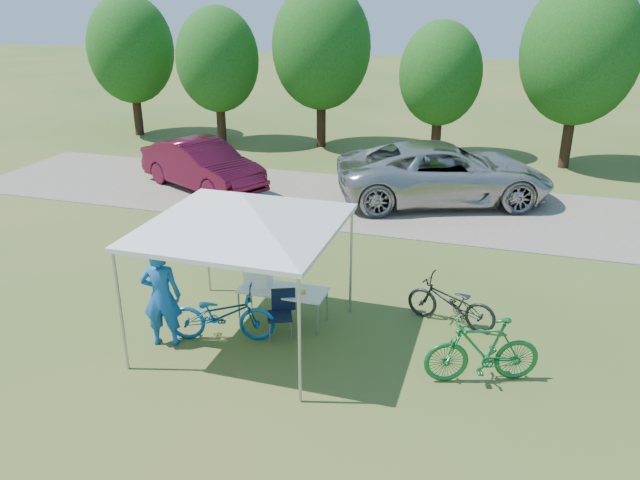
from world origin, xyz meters
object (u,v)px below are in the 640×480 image
object	(u,v)px
folding_table	(283,291)
bike_blue	(222,314)
folding_chair	(281,309)
cyclist	(161,296)
sedan	(202,165)
cooler	(258,277)
bike_dark	(451,303)
minivan	(444,173)
bike_green	(482,350)

from	to	relation	value
folding_table	bike_blue	distance (m)	1.23
folding_chair	cyclist	xyz separation A→B (m)	(-1.84, -0.92, 0.43)
folding_table	sedan	world-z (taller)	sedan
cooler	cyclist	distance (m)	1.82
folding_table	bike_dark	bearing A→B (deg)	15.26
minivan	bike_green	bearing A→B (deg)	169.35
cyclist	folding_chair	bearing A→B (deg)	-169.50
folding_table	bike_dark	world-z (taller)	bike_dark
bike_green	bike_dark	distance (m)	1.80
bike_dark	sedan	size ratio (longest dim) A/B	0.38
bike_blue	bike_green	xyz separation A→B (m)	(4.47, 0.05, 0.06)
cooler	cyclist	bearing A→B (deg)	-132.62
bike_blue	minivan	xyz separation A→B (m)	(2.82, 8.93, 0.38)
folding_table	bike_dark	distance (m)	3.11
minivan	sedan	xyz separation A→B (m)	(-7.29, -0.88, -0.11)
cyclist	folding_table	bearing A→B (deg)	-158.16
folding_chair	bike_dark	xyz separation A→B (m)	(2.87, 1.23, -0.05)
cyclist	bike_blue	world-z (taller)	cyclist
folding_table	bike_dark	size ratio (longest dim) A/B	0.96
bike_dark	sedan	bearing A→B (deg)	-112.98
folding_chair	minivan	distance (m)	8.65
cyclist	bike_green	size ratio (longest dim) A/B	1.01
cyclist	bike_blue	xyz separation A→B (m)	(0.90, 0.43, -0.44)
folding_chair	cooler	bearing A→B (deg)	121.85
folding_table	minivan	xyz separation A→B (m)	(2.00, 8.02, 0.25)
folding_chair	sedan	bearing A→B (deg)	101.87
cooler	minivan	xyz separation A→B (m)	(2.49, 8.02, 0.03)
bike_dark	sedan	distance (m)	10.42
cyclist	sedan	size ratio (longest dim) A/B	0.41
bike_dark	cyclist	bearing A→B (deg)	-50.97
folding_chair	bike_green	size ratio (longest dim) A/B	0.46
folding_chair	sedan	world-z (taller)	sedan
folding_table	minivan	distance (m)	8.27
cooler	bike_dark	world-z (taller)	cooler
cooler	bike_blue	bearing A→B (deg)	-110.07
bike_green	bike_blue	bearing A→B (deg)	-109.95
bike_green	bike_dark	world-z (taller)	bike_green
cyclist	bike_dark	world-z (taller)	cyclist
folding_table	minivan	bearing A→B (deg)	75.97
bike_blue	cooler	bearing A→B (deg)	-35.78
bike_blue	sedan	xyz separation A→B (m)	(-4.47, 8.05, 0.27)
bike_green	cyclist	bearing A→B (deg)	-105.46
bike_dark	minivan	xyz separation A→B (m)	(-0.99, 7.20, 0.43)
folding_chair	bike_green	distance (m)	3.56
minivan	bike_blue	bearing A→B (deg)	141.31
cyclist	bike_blue	bearing A→B (deg)	-170.55
folding_table	bike_green	distance (m)	3.75
cooler	bike_blue	distance (m)	1.03
bike_blue	bike_green	world-z (taller)	bike_green
cooler	bike_dark	size ratio (longest dim) A/B	0.28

